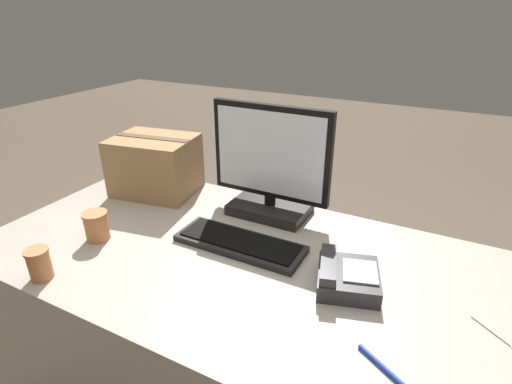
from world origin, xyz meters
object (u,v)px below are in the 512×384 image
Objects in this scene: monitor at (270,171)px; spoon at (504,339)px; paper_cup_left at (96,226)px; paper_cup_right at (39,264)px; keyboard at (240,243)px; pen_marker at (382,366)px; desk_phone at (346,277)px; cardboard_box at (155,165)px.

spoon is at bearing -22.56° from monitor.
paper_cup_left reaches higher than paper_cup_right.
keyboard is 3.52× the size of pen_marker.
keyboard is 1.94× the size of desk_phone.
desk_phone reaches higher than pen_marker.
monitor is 0.90m from spoon.
paper_cup_left is 0.86× the size of spoon.
spoon is (0.81, -0.34, -0.18)m from monitor.
spoon is 0.34m from pen_marker.
paper_cup_left is at bearing -155.09° from pen_marker.
cardboard_box reaches higher than spoon.
spoon is at bearing -20.34° from desk_phone.
monitor reaches higher than spoon.
monitor is 4.51× the size of paper_cup_left.
monitor is at bearing 58.09° from paper_cup_right.
monitor reaches higher than paper_cup_left.
spoon is (1.25, 0.36, -0.05)m from paper_cup_right.
pen_marker is at bearing -6.01° from paper_cup_left.
keyboard is 0.80m from spoon.
paper_cup_right reaches higher than keyboard.
paper_cup_right is (-0.83, -0.39, 0.02)m from desk_phone.
monitor is 1.25× the size of cardboard_box.
cardboard_box is (-0.10, 0.66, 0.07)m from paper_cup_right.
desk_phone is at bearing 25.06° from paper_cup_right.
paper_cup_right is 0.27× the size of cardboard_box.
spoon is 0.95× the size of pen_marker.
cardboard_box is at bearing 157.96° from keyboard.
keyboard is at bearing -177.73° from pen_marker.
monitor reaches higher than cardboard_box.
keyboard reaches higher than spoon.
monitor is 4.70× the size of paper_cup_right.
pen_marker is (0.16, -0.26, -0.03)m from desk_phone.
monitor is 0.81m from pen_marker.
spoon is (0.80, -0.07, -0.01)m from keyboard.
cardboard_box is at bearing 98.57° from paper_cup_right.
paper_cup_right is 1.00m from pen_marker.
desk_phone is 0.98m from cardboard_box.
spoon is at bearing -12.32° from cardboard_box.
pen_marker is at bearing -74.66° from desk_phone.
monitor is at bearing 4.60° from cardboard_box.
monitor is 0.84m from paper_cup_right.
paper_cup_left is at bearing 173.20° from desk_phone.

